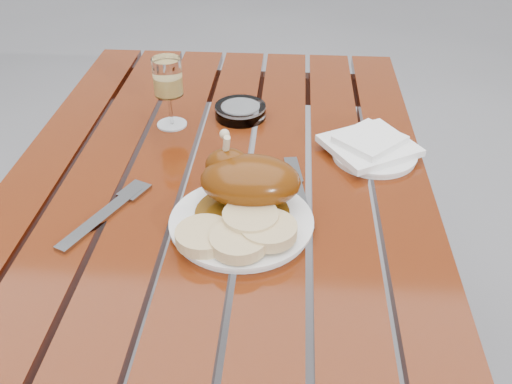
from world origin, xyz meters
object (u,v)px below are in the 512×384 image
table (225,305)px  side_plate (374,154)px  wine_glass (169,93)px  dinner_plate (242,223)px  ashtray (240,111)px

table → side_plate: bearing=12.2°
wine_glass → table: bearing=-54.0°
dinner_plate → wine_glass: bearing=118.2°
table → side_plate: size_ratio=7.07×
wine_glass → side_plate: (0.43, -0.10, -0.07)m
table → side_plate: (0.30, 0.07, 0.38)m
table → ashtray: size_ratio=10.58×
table → wine_glass: 0.50m
wine_glass → ashtray: 0.17m
wine_glass → ashtray: size_ratio=1.34×
dinner_plate → wine_glass: wine_glass is taller
table → wine_glass: bearing=126.0°
table → wine_glass: size_ratio=7.87×
table → dinner_plate: dinner_plate is taller
table → ashtray: ashtray is taller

